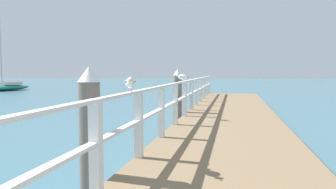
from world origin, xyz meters
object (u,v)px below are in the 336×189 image
object	(u,v)px
seagull_foreground	(130,82)
seagull_background	(182,77)
dock_piling_near	(90,139)
boat_0	(5,87)
dock_piling_far	(178,98)

from	to	relation	value
seagull_foreground	seagull_background	size ratio (longest dim) A/B	1.06
dock_piling_near	boat_0	distance (m)	29.86
seagull_background	dock_piling_far	bearing A→B (deg)	45.60
boat_0	dock_piling_near	bearing A→B (deg)	141.03
seagull_foreground	boat_0	bearing A→B (deg)	-70.04
dock_piling_far	seagull_background	world-z (taller)	dock_piling_far
dock_piling_far	dock_piling_near	bearing A→B (deg)	-90.00
dock_piling_far	seagull_foreground	xyz separation A→B (m)	(0.38, -6.18, 0.72)
dock_piling_near	dock_piling_far	bearing A→B (deg)	90.00
dock_piling_far	boat_0	bearing A→B (deg)	140.06
dock_piling_near	seagull_background	size ratio (longest dim) A/B	4.40
dock_piling_near	dock_piling_far	distance (m)	6.71
seagull_background	boat_0	size ratio (longest dim) A/B	0.07
dock_piling_near	boat_0	xyz separation A→B (m)	(-19.25, 22.82, -0.62)
seagull_foreground	boat_0	xyz separation A→B (m)	(-19.63, 22.30, -1.34)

